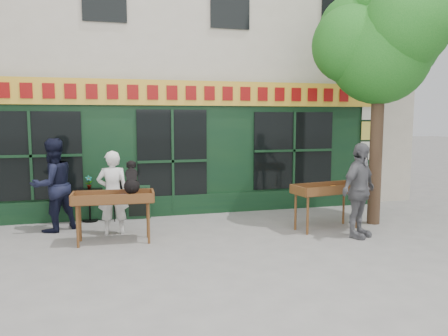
{
  "coord_description": "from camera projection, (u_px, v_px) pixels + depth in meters",
  "views": [
    {
      "loc": [
        -1.56,
        -8.25,
        2.41
      ],
      "look_at": [
        0.81,
        0.5,
        1.36
      ],
      "focal_mm": 35.0,
      "sensor_mm": 36.0,
      "label": 1
    }
  ],
  "objects": [
    {
      "name": "bistro_chair_right",
      "position": [
        116.0,
        196.0,
        10.35
      ],
      "size": [
        0.51,
        0.51,
        0.95
      ],
      "rotation": [
        0.0,
        0.0,
        -0.76
      ],
      "color": "black",
      "rests_on": "ground"
    },
    {
      "name": "potted_plant",
      "position": [
        89.0,
        182.0,
        10.09
      ],
      "size": [
        0.19,
        0.15,
        0.31
      ],
      "primitive_type": "imported",
      "rotation": [
        0.0,
        0.0,
        0.28
      ],
      "color": "gray",
      "rests_on": "bistro_table"
    },
    {
      "name": "book_cart_right",
      "position": [
        327.0,
        192.0,
        9.39
      ],
      "size": [
        1.58,
        0.86,
        0.99
      ],
      "rotation": [
        0.0,
        0.0,
        0.17
      ],
      "color": "#5B2F1A",
      "rests_on": "ground"
    },
    {
      "name": "woman",
      "position": [
        113.0,
        193.0,
        8.99
      ],
      "size": [
        0.65,
        0.45,
        1.74
      ],
      "primitive_type": "imported",
      "rotation": [
        0.0,
        0.0,
        3.09
      ],
      "color": "white",
      "rests_on": "ground"
    },
    {
      "name": "man_left",
      "position": [
        53.0,
        185.0,
        9.22
      ],
      "size": [
        1.22,
        1.17,
        1.98
      ],
      "primitive_type": "imported",
      "rotation": [
        0.0,
        0.0,
        3.77
      ],
      "color": "black",
      "rests_on": "ground"
    },
    {
      "name": "bistro_chair_left",
      "position": [
        60.0,
        199.0,
        9.96
      ],
      "size": [
        0.37,
        0.37,
        0.95
      ],
      "rotation": [
        0.0,
        0.0,
        1.59
      ],
      "color": "black",
      "rests_on": "ground"
    },
    {
      "name": "chalkboard",
      "position": [
        139.0,
        202.0,
        10.43
      ],
      "size": [
        0.57,
        0.23,
        0.79
      ],
      "rotation": [
        0.0,
        0.0,
        -0.07
      ],
      "color": "black",
      "rests_on": "ground"
    },
    {
      "name": "dog",
      "position": [
        132.0,
        176.0,
        8.36
      ],
      "size": [
        0.37,
        0.62,
        0.6
      ],
      "primitive_type": null,
      "rotation": [
        0.0,
        0.0,
        -0.05
      ],
      "color": "black",
      "rests_on": "book_cart_center"
    },
    {
      "name": "man_right",
      "position": [
        359.0,
        190.0,
        8.73
      ],
      "size": [
        1.2,
        0.96,
        1.91
      ],
      "primitive_type": "imported",
      "rotation": [
        0.0,
        0.0,
        0.52
      ],
      "color": "#5C5C61",
      "rests_on": "ground"
    },
    {
      "name": "building",
      "position": [
        154.0,
        36.0,
        13.75
      ],
      "size": [
        14.0,
        7.26,
        10.0
      ],
      "color": "beige",
      "rests_on": "ground"
    },
    {
      "name": "bistro_table",
      "position": [
        89.0,
        198.0,
        10.13
      ],
      "size": [
        0.6,
        0.6,
        0.76
      ],
      "color": "black",
      "rests_on": "ground"
    },
    {
      "name": "ground",
      "position": [
        191.0,
        240.0,
        8.59
      ],
      "size": [
        80.0,
        80.0,
        0.0
      ],
      "primitive_type": "plane",
      "color": "slate",
      "rests_on": "ground"
    },
    {
      "name": "book_cart_center",
      "position": [
        113.0,
        201.0,
        8.37
      ],
      "size": [
        1.53,
        0.69,
        0.99
      ],
      "rotation": [
        0.0,
        0.0,
        -0.05
      ],
      "color": "#5B2F1A",
      "rests_on": "ground"
    },
    {
      "name": "street_tree",
      "position": [
        380.0,
        40.0,
        9.59
      ],
      "size": [
        3.05,
        2.9,
        5.6
      ],
      "color": "#382619",
      "rests_on": "ground"
    }
  ]
}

